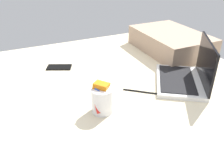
% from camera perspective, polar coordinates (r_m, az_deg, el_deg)
% --- Properties ---
extents(bed_mattress, '(1.80, 1.40, 0.18)m').
position_cam_1_polar(bed_mattress, '(1.12, 7.45, -10.04)').
color(bed_mattress, beige).
rests_on(bed_mattress, ground).
extents(laptop, '(0.40, 0.37, 0.23)m').
position_cam_1_polar(laptop, '(1.22, 18.02, -0.27)').
color(laptop, silver).
rests_on(laptop, bed_mattress).
extents(snack_cup, '(0.10, 0.09, 0.13)m').
position_cam_1_polar(snack_cup, '(0.95, -2.49, -6.14)').
color(snack_cup, silver).
rests_on(snack_cup, bed_mattress).
extents(cell_phone, '(0.12, 0.16, 0.01)m').
position_cam_1_polar(cell_phone, '(1.38, -12.96, 1.79)').
color(cell_phone, black).
rests_on(cell_phone, bed_mattress).
extents(pillow, '(0.52, 0.36, 0.13)m').
position_cam_1_polar(pillow, '(1.62, 14.27, 7.97)').
color(pillow, tan).
rests_on(pillow, bed_mattress).
extents(charger_cable, '(0.11, 0.14, 0.01)m').
position_cam_1_polar(charger_cable, '(1.12, 7.11, -4.24)').
color(charger_cable, black).
rests_on(charger_cable, bed_mattress).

